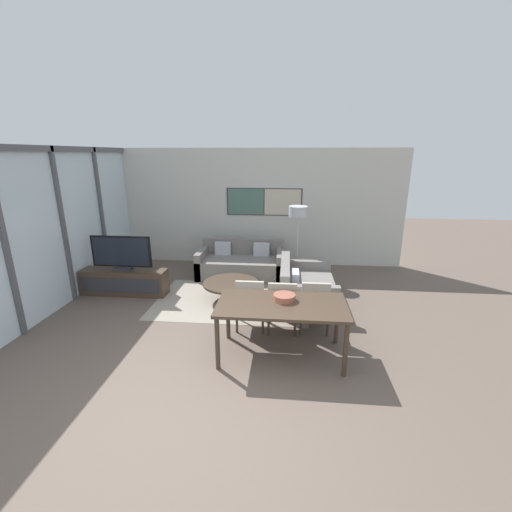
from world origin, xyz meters
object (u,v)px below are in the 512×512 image
at_px(sofa_main, 241,264).
at_px(dining_chair_right, 315,303).
at_px(dining_table, 282,309).
at_px(television, 121,253).
at_px(coffee_table, 231,287).
at_px(tv_console, 125,282).
at_px(floor_lamp, 298,216).
at_px(dining_chair_left, 251,301).
at_px(sofa_side, 303,289).
at_px(dining_chair_centre, 282,303).
at_px(fruit_bowl, 284,297).

xyz_separation_m(sofa_main, dining_chair_right, (1.47, -2.50, 0.22)).
bearing_deg(dining_table, dining_chair_right, 54.98).
bearing_deg(dining_table, television, 148.88).
bearing_deg(coffee_table, tv_console, 176.75).
bearing_deg(floor_lamp, dining_chair_left, -107.13).
bearing_deg(coffee_table, sofa_main, 90.00).
distance_m(sofa_main, floor_lamp, 1.68).
bearing_deg(tv_console, floor_lamp, 20.59).
xyz_separation_m(coffee_table, dining_chair_right, (1.47, -1.06, 0.21)).
height_order(coffee_table, floor_lamp, floor_lamp).
xyz_separation_m(sofa_side, dining_chair_centre, (-0.36, -1.16, 0.22)).
height_order(tv_console, sofa_side, sofa_side).
xyz_separation_m(tv_console, dining_chair_left, (2.62, -1.19, 0.23)).
relative_size(sofa_main, sofa_side, 1.26).
xyz_separation_m(sofa_side, coffee_table, (-1.34, -0.04, 0.01)).
bearing_deg(tv_console, dining_chair_centre, -21.66).
relative_size(television, dining_chair_left, 1.36).
xyz_separation_m(coffee_table, dining_table, (0.98, -1.76, 0.42)).
height_order(dining_table, dining_chair_right, dining_chair_right).
relative_size(tv_console, floor_lamp, 1.04).
xyz_separation_m(television, dining_chair_left, (2.62, -1.19, -0.35)).
distance_m(television, floor_lamp, 3.65).
relative_size(television, coffee_table, 1.12).
relative_size(sofa_main, dining_chair_centre, 2.22).
xyz_separation_m(dining_chair_left, fruit_bowl, (0.52, -0.58, 0.34)).
relative_size(sofa_main, coffee_table, 1.83).
xyz_separation_m(sofa_main, coffee_table, (0.00, -1.45, 0.01)).
distance_m(sofa_side, dining_chair_centre, 1.23).
bearing_deg(coffee_table, dining_chair_left, -65.72).
bearing_deg(television, fruit_bowl, -29.43).
xyz_separation_m(coffee_table, dining_chair_left, (0.48, -1.07, 0.21)).
distance_m(fruit_bowl, floor_lamp, 3.10).
distance_m(coffee_table, dining_chair_right, 1.82).
xyz_separation_m(tv_console, sofa_main, (2.14, 1.32, 0.01)).
bearing_deg(floor_lamp, fruit_bowl, -94.47).
distance_m(sofa_side, fruit_bowl, 1.81).
distance_m(sofa_side, floor_lamp, 1.76).
xyz_separation_m(tv_console, television, (0.00, 0.00, 0.59)).
distance_m(dining_chair_centre, floor_lamp, 2.68).
bearing_deg(dining_table, dining_chair_centre, 90.00).
relative_size(fruit_bowl, floor_lamp, 0.19).
bearing_deg(fruit_bowl, dining_chair_right, 52.18).
bearing_deg(sofa_main, coffee_table, -90.00).
bearing_deg(floor_lamp, tv_console, -159.41).
relative_size(dining_table, floor_lamp, 1.07).
distance_m(coffee_table, floor_lamp, 2.18).
height_order(television, sofa_side, television).
height_order(sofa_side, fruit_bowl, fruit_bowl).
bearing_deg(tv_console, coffee_table, -3.25).
xyz_separation_m(television, dining_table, (3.11, -1.88, -0.14)).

